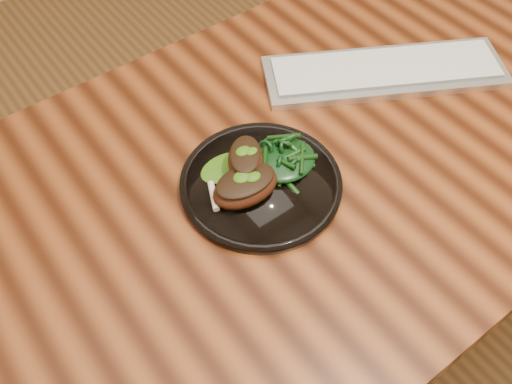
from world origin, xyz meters
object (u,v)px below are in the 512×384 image
plate (261,183)px  lamb_chop_front (245,186)px  desk (346,158)px  greens_heap (285,157)px  keyboard (385,71)px

plate → lamb_chop_front: (-0.04, -0.01, 0.03)m
desk → lamb_chop_front: lamb_chop_front is taller
lamb_chop_front → desk: bearing=4.3°
greens_heap → desk: bearing=1.7°
lamb_chop_front → greens_heap: size_ratio=1.12×
desk → greens_heap: bearing=-178.3°
desk → lamb_chop_front: size_ratio=13.23×
desk → keyboard: keyboard is taller
greens_heap → keyboard: 0.32m
plate → lamb_chop_front: 0.05m
greens_heap → keyboard: (0.31, 0.07, -0.02)m
plate → keyboard: bearing=12.1°
lamb_chop_front → keyboard: bearing=12.2°
plate → keyboard: size_ratio=0.56×
keyboard → plate: bearing=-167.9°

